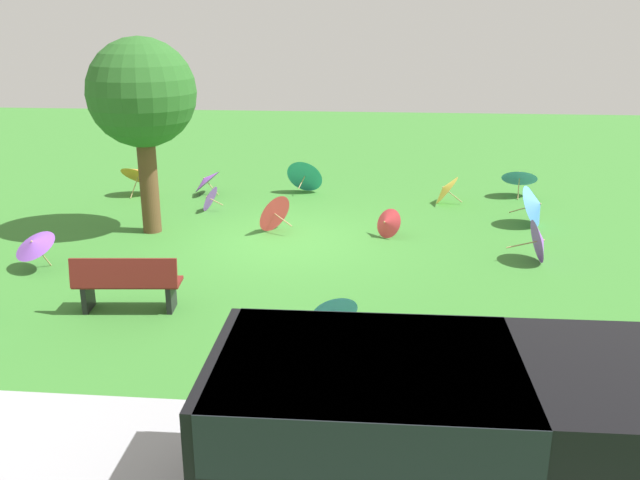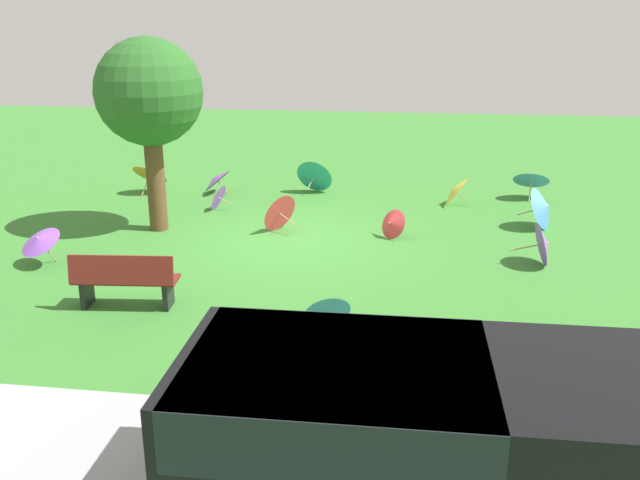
% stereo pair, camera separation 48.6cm
% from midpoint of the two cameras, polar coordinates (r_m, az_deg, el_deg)
% --- Properties ---
extents(ground, '(40.00, 40.00, 0.00)m').
position_cam_midpoint_polar(ground, '(13.68, -4.20, -0.08)').
color(ground, '#387A2D').
extents(van_dark, '(4.62, 2.17, 1.53)m').
position_cam_midpoint_polar(van_dark, '(6.15, 9.02, -15.27)').
color(van_dark, black).
rests_on(van_dark, ground).
extents(park_bench, '(1.64, 0.63, 0.90)m').
position_cam_midpoint_polar(park_bench, '(10.72, -17.23, -3.50)').
color(park_bench, maroon).
rests_on(park_bench, ground).
extents(shade_tree, '(2.17, 2.17, 3.97)m').
position_cam_midpoint_polar(shade_tree, '(14.20, -15.78, 11.66)').
color(shade_tree, brown).
rests_on(shade_tree, ground).
extents(parasol_purple_0, '(0.58, 0.68, 0.62)m').
position_cam_midpoint_polar(parasol_purple_0, '(15.98, -10.26, 3.52)').
color(parasol_purple_0, tan).
rests_on(parasol_purple_0, ground).
extents(parasol_orange_1, '(1.13, 1.08, 0.91)m').
position_cam_midpoint_polar(parasol_orange_1, '(17.81, -15.75, 5.44)').
color(parasol_orange_1, tan).
rests_on(parasol_orange_1, ground).
extents(parasol_purple_1, '(0.76, 0.87, 0.70)m').
position_cam_midpoint_polar(parasol_purple_1, '(17.47, -10.42, 5.00)').
color(parasol_purple_1, tan).
rests_on(parasol_purple_1, ground).
extents(parasol_red_1, '(0.88, 0.93, 0.84)m').
position_cam_midpoint_polar(parasol_red_1, '(14.20, -5.02, 2.35)').
color(parasol_red_1, tan).
rests_on(parasol_red_1, ground).
extents(parasol_blue_1, '(0.79, 0.66, 0.64)m').
position_cam_midpoint_polar(parasol_blue_1, '(9.71, -0.26, -5.88)').
color(parasol_blue_1, tan).
rests_on(parasol_blue_1, ground).
extents(parasol_blue_2, '(1.01, 0.96, 0.86)m').
position_cam_midpoint_polar(parasol_blue_2, '(17.65, 15.73, 5.27)').
color(parasol_blue_2, tan).
rests_on(parasol_blue_2, ground).
extents(parasol_blue_3, '(0.96, 1.07, 0.93)m').
position_cam_midpoint_polar(parasol_blue_3, '(15.18, 16.88, 2.84)').
color(parasol_blue_3, tan).
rests_on(parasol_blue_3, ground).
extents(parasol_purple_2, '(0.98, 0.97, 0.74)m').
position_cam_midpoint_polar(parasol_purple_2, '(13.02, -24.00, -0.31)').
color(parasol_purple_2, tan).
rests_on(parasol_purple_2, ground).
extents(parasol_purple_4, '(0.78, 0.83, 0.82)m').
position_cam_midpoint_polar(parasol_purple_4, '(12.91, 17.07, -0.06)').
color(parasol_purple_4, tan).
rests_on(parasol_purple_4, ground).
extents(parasol_teal_0, '(1.06, 0.88, 0.91)m').
position_cam_midpoint_polar(parasol_teal_0, '(17.44, -2.04, 5.52)').
color(parasol_teal_0, tan).
rests_on(parasol_teal_0, ground).
extents(parasol_red_2, '(0.70, 0.70, 0.62)m').
position_cam_midpoint_polar(parasol_red_2, '(13.83, 4.65, 1.46)').
color(parasol_red_2, tan).
rests_on(parasol_red_2, ground).
extents(parasol_yellow_0, '(0.77, 0.89, 0.74)m').
position_cam_midpoint_polar(parasol_yellow_0, '(16.57, 9.67, 4.27)').
color(parasol_yellow_0, tan).
rests_on(parasol_yellow_0, ground).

